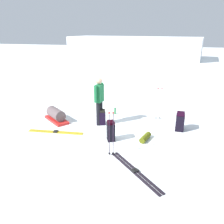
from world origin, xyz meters
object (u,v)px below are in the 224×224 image
at_px(gear_sled, 56,115).
at_px(thermos_bottle, 115,111).
at_px(backpack_bright, 111,131).
at_px(ski_pair_near, 135,171).
at_px(backpack_small_spare, 180,122).
at_px(ski_poles_planted_near, 111,132).
at_px(sleeping_mat_rolled, 145,137).
at_px(ski_poles_planted_far, 159,102).
at_px(skier_standing, 99,99).
at_px(backpack_large_dark, 101,117).
at_px(ski_pair_far, 56,132).

relative_size(gear_sled, thermos_bottle, 4.61).
distance_m(backpack_bright, gear_sled, 2.58).
xyz_separation_m(ski_pair_near, backpack_small_spare, (1.11, 2.77, 0.30)).
bearing_deg(ski_poles_planted_near, sleeping_mat_rolled, 54.37).
bearing_deg(sleeping_mat_rolled, ski_poles_planted_far, 81.33).
height_order(skier_standing, backpack_small_spare, skier_standing).
bearing_deg(skier_standing, backpack_bright, -58.14).
bearing_deg(ski_poles_planted_near, skier_standing, 115.01).
height_order(backpack_large_dark, thermos_bottle, backpack_large_dark).
bearing_deg(thermos_bottle, ski_pair_near, -69.86).
xyz_separation_m(ski_pair_far, thermos_bottle, (1.52, 2.19, 0.12)).
height_order(ski_pair_near, ski_pair_far, same).
bearing_deg(thermos_bottle, skier_standing, -104.58).
height_order(ski_pair_near, backpack_bright, backpack_bright).
relative_size(ski_poles_planted_near, gear_sled, 1.05).
relative_size(backpack_bright, sleeping_mat_rolled, 1.15).
relative_size(backpack_bright, backpack_small_spare, 1.00).
distance_m(backpack_small_spare, ski_poles_planted_near, 2.88).
distance_m(ski_pair_near, backpack_large_dark, 3.07).
relative_size(ski_pair_far, sleeping_mat_rolled, 3.42).
xyz_separation_m(skier_standing, ski_poles_planted_far, (2.02, 0.97, -0.26)).
relative_size(skier_standing, ski_pair_near, 1.11).
distance_m(ski_poles_planted_far, gear_sled, 3.86).
height_order(ski_pair_far, backpack_large_dark, backpack_large_dark).
bearing_deg(backpack_large_dark, backpack_small_spare, 3.60).
bearing_deg(sleeping_mat_rolled, gear_sled, 167.18).
height_order(skier_standing, ski_poles_planted_near, skier_standing).
height_order(backpack_small_spare, ski_poles_planted_far, ski_poles_planted_far).
height_order(ski_pair_far, gear_sled, gear_sled).
xyz_separation_m(backpack_large_dark, thermos_bottle, (0.24, 1.16, -0.14)).
bearing_deg(skier_standing, ski_pair_near, -57.20).
height_order(backpack_small_spare, sleeping_mat_rolled, backpack_small_spare).
height_order(skier_standing, ski_poles_planted_far, skier_standing).
bearing_deg(thermos_bottle, gear_sled, -147.27).
distance_m(skier_standing, gear_sled, 1.82).
xyz_separation_m(backpack_bright, sleeping_mat_rolled, (1.04, 0.25, -0.22)).
relative_size(backpack_bright, gear_sled, 0.53).
bearing_deg(ski_poles_planted_near, ski_poles_planted_far, 69.89).
xyz_separation_m(ski_pair_near, backpack_bright, (-0.98, 1.47, 0.30)).
bearing_deg(ski_pair_near, backpack_bright, 123.51).
bearing_deg(sleeping_mat_rolled, backpack_small_spare, 44.84).
xyz_separation_m(ski_pair_near, gear_sled, (-3.34, 2.50, 0.21)).
xyz_separation_m(backpack_small_spare, ski_poles_planted_far, (-0.77, 0.80, 0.39)).
relative_size(sleeping_mat_rolled, thermos_bottle, 2.12).
height_order(backpack_large_dark, ski_poles_planted_far, ski_poles_planted_far).
xyz_separation_m(backpack_bright, gear_sled, (-2.36, 1.03, -0.08)).
distance_m(skier_standing, sleeping_mat_rolled, 2.13).
height_order(backpack_bright, sleeping_mat_rolled, backpack_bright).
xyz_separation_m(ski_poles_planted_near, thermos_bottle, (-0.63, 3.16, -0.57)).
distance_m(backpack_large_dark, backpack_small_spare, 2.73).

